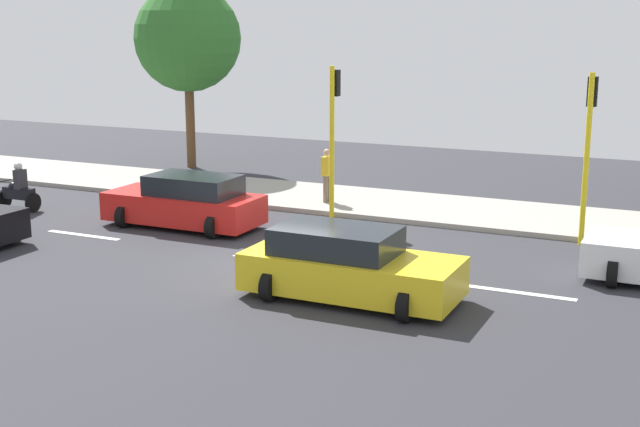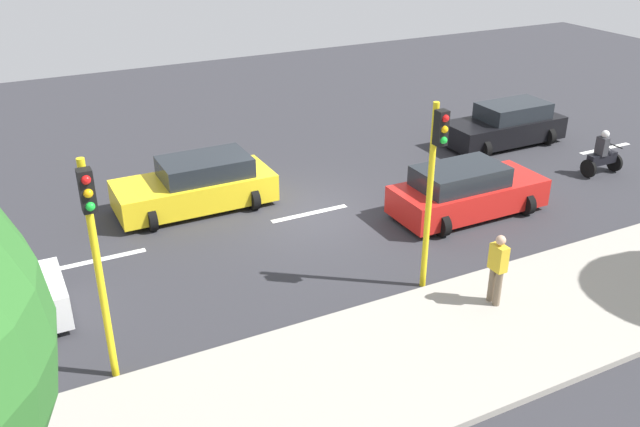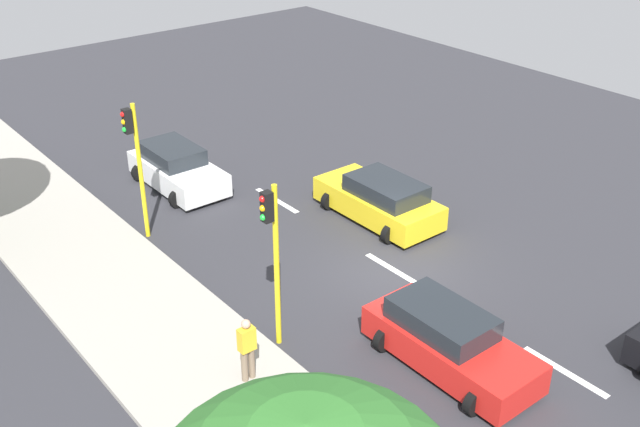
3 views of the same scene
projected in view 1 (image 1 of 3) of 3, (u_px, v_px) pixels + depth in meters
The scene contains 12 objects.
ground_plane at pixel (276, 263), 21.11m from camera, with size 40.00×60.00×0.10m, color #2D2D33.
sidewalk at pixel (380, 204), 27.26m from camera, with size 4.00×60.00×0.15m, color #9E998E.
lane_stripe_north at pixel (521, 293), 18.61m from camera, with size 0.20×2.40×0.01m, color white.
lane_stripe_mid at pixel (276, 261), 21.10m from camera, with size 0.20×2.40×0.01m, color white.
lane_stripe_south at pixel (84, 235), 23.58m from camera, with size 0.20×2.40×0.01m, color white.
car_red at pixel (186, 202), 24.41m from camera, with size 2.23×4.52×1.52m.
car_yellow_cab at pixel (348, 266), 18.13m from camera, with size 2.35×4.57×1.52m.
motorcycle at pixel (18, 190), 26.51m from camera, with size 0.60×1.30×1.53m.
pedestrian_near_signal at pixel (327, 174), 27.01m from camera, with size 0.40×0.24×1.69m.
traffic_light_corner at pixel (333, 120), 25.00m from camera, with size 0.49×0.24×4.50m.
traffic_light_midblock at pixel (589, 134), 22.02m from camera, with size 0.49×0.24×4.50m.
street_tree_center at pixel (188, 39), 33.36m from camera, with size 4.16×4.16×7.17m.
Camera 1 is at (-17.94, -9.60, 5.80)m, focal length 48.19 mm.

